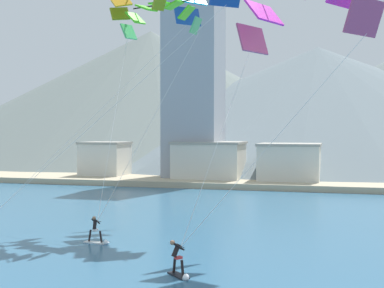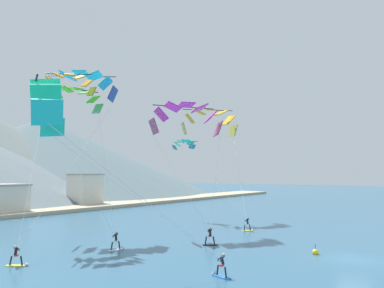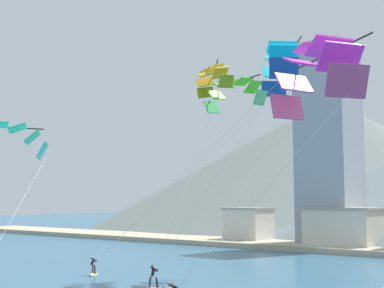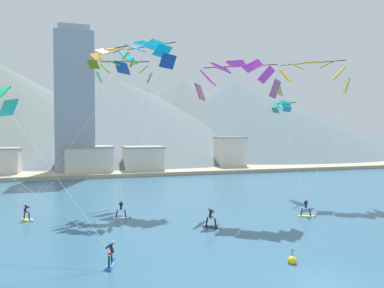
{
  "view_description": "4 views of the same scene",
  "coord_description": "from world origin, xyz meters",
  "views": [
    {
      "loc": [
        5.43,
        -11.15,
        6.86
      ],
      "look_at": [
        -3.04,
        19.55,
        6.0
      ],
      "focal_mm": 50.0,
      "sensor_mm": 36.0,
      "label": 1
    },
    {
      "loc": [
        -32.64,
        -7.45,
        6.87
      ],
      "look_at": [
        -2.52,
        14.2,
        9.84
      ],
      "focal_mm": 35.0,
      "sensor_mm": 36.0,
      "label": 2
    },
    {
      "loc": [
        17.78,
        -9.88,
        6.1
      ],
      "look_at": [
        -3.01,
        15.54,
        9.63
      ],
      "focal_mm": 50.0,
      "sensor_mm": 36.0,
      "label": 3
    },
    {
      "loc": [
        -12.56,
        -17.09,
        8.24
      ],
      "look_at": [
        -3.65,
        12.06,
        7.15
      ],
      "focal_mm": 35.0,
      "sensor_mm": 36.0,
      "label": 4
    }
  ],
  "objects": [
    {
      "name": "parafoil_kite_near_trail",
      "position": [
        -4.6,
        29.15,
        17.73
      ],
      "size": [
        15.85,
        13.26,
        17.84
      ],
      "color": "navy"
    },
    {
      "name": "mountain_peak_central_summit",
      "position": [
        -39.72,
        114.08,
        15.62
      ],
      "size": [
        116.39,
        116.39,
        31.24
      ],
      "color": "slate",
      "rests_on": "ground"
    },
    {
      "name": "parafoil_kite_distant_high_outer",
      "position": [
        -8.92,
        25.49,
        16.57
      ],
      "size": [
        5.16,
        3.99,
        2.38
      ],
      "color": "olive"
    },
    {
      "name": "highrise_tower",
      "position": [
        -13.03,
        56.82,
        13.55
      ],
      "size": [
        7.0,
        7.0,
        27.52
      ],
      "color": "#999EA8",
      "rests_on": "ground"
    },
    {
      "name": "shore_building_promenade_mid",
      "position": [
        -25.4,
        55.92,
        2.61
      ],
      "size": [
        5.94,
        5.53,
        5.2
      ],
      "color": "silver",
      "rests_on": "ground"
    },
    {
      "name": "kitesurfer_far_right",
      "position": [
        -8.53,
        18.2,
        0.49
      ],
      "size": [
        1.78,
        0.67,
        1.72
      ],
      "color": "white",
      "rests_on": "ground"
    },
    {
      "name": "parafoil_kite_mid_center",
      "position": [
        3.49,
        19.37,
        13.97
      ],
      "size": [
        9.34,
        10.22,
        14.07
      ],
      "color": "#A13E6C"
    },
    {
      "name": "parafoil_kite_far_right",
      "position": [
        -7.35,
        26.38,
        15.26
      ],
      "size": [
        6.38,
        9.32,
        15.01
      ],
      "color": "#48BA68"
    },
    {
      "name": "shore_building_quay_east",
      "position": [
        -10.61,
        55.4,
        2.68
      ],
      "size": [
        8.79,
        7.02,
        5.33
      ],
      "color": "silver",
      "rests_on": "ground"
    },
    {
      "name": "kitesurfer_near_trail",
      "position": [
        -17.02,
        19.71,
        0.45
      ],
      "size": [
        1.36,
        1.63,
        1.64
      ],
      "color": "yellow",
      "rests_on": "ground"
    }
  ]
}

